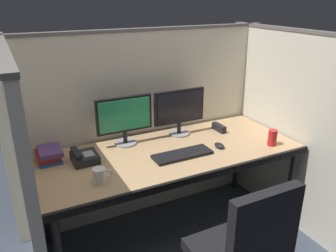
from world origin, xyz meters
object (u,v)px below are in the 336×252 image
(desk_phone, at_px, (84,157))
(book_stack, at_px, (49,154))
(red_stapler, at_px, (219,128))
(keyboard_main, at_px, (182,154))
(coffee_mug, at_px, (100,176))
(soda_can, at_px, (272,138))
(monitor_right, at_px, (179,109))
(computer_mouse, at_px, (219,145))
(desk, at_px, (172,158))
(monitor_left, at_px, (124,117))

(desk_phone, bearing_deg, book_stack, 148.40)
(red_stapler, bearing_deg, desk_phone, -177.49)
(keyboard_main, xyz_separation_m, coffee_mug, (-0.62, -0.09, 0.04))
(keyboard_main, height_order, soda_can, soda_can)
(soda_can, bearing_deg, monitor_right, 136.10)
(coffee_mug, bearing_deg, computer_mouse, 5.54)
(desk, relative_size, red_stapler, 12.67)
(monitor_left, bearing_deg, monitor_right, -1.99)
(monitor_right, xyz_separation_m, book_stack, (-1.02, -0.01, -0.17))
(keyboard_main, relative_size, red_stapler, 2.87)
(computer_mouse, distance_m, book_stack, 1.22)
(keyboard_main, bearing_deg, computer_mouse, -0.28)
(desk_phone, bearing_deg, monitor_right, 9.51)
(monitor_left, xyz_separation_m, desk_phone, (-0.35, -0.15, -0.18))
(book_stack, bearing_deg, monitor_right, 0.40)
(coffee_mug, bearing_deg, desk_phone, 93.70)
(monitor_left, bearing_deg, red_stapler, -7.34)
(monitor_left, height_order, desk_phone, monitor_left)
(book_stack, bearing_deg, red_stapler, -3.32)
(computer_mouse, bearing_deg, keyboard_main, 179.72)
(red_stapler, distance_m, desk_phone, 1.15)
(monitor_left, relative_size, book_stack, 1.89)
(soda_can, bearing_deg, monitor_left, 152.05)
(red_stapler, xyz_separation_m, coffee_mug, (-1.12, -0.37, 0.02))
(monitor_left, xyz_separation_m, red_stapler, (0.79, -0.10, -0.19))
(book_stack, bearing_deg, desk_phone, -31.60)
(monitor_left, xyz_separation_m, computer_mouse, (0.60, -0.38, -0.20))
(monitor_right, height_order, computer_mouse, monitor_right)
(red_stapler, bearing_deg, keyboard_main, -151.23)
(book_stack, bearing_deg, desk, -17.79)
(desk_phone, bearing_deg, computer_mouse, -13.33)
(monitor_left, bearing_deg, soda_can, -27.95)
(monitor_right, relative_size, soda_can, 3.52)
(monitor_left, distance_m, coffee_mug, 0.60)
(monitor_left, xyz_separation_m, book_stack, (-0.56, -0.02, -0.17))
(soda_can, bearing_deg, desk, 162.07)
(monitor_right, bearing_deg, desk, -127.39)
(monitor_right, height_order, desk_phone, monitor_right)
(desk_phone, bearing_deg, red_stapler, 2.51)
(desk, distance_m, coffee_mug, 0.62)
(desk, bearing_deg, red_stapler, 18.77)
(soda_can, height_order, desk_phone, soda_can)
(monitor_left, bearing_deg, desk_phone, -156.81)
(monitor_right, height_order, soda_can, monitor_right)
(keyboard_main, height_order, computer_mouse, computer_mouse)
(computer_mouse, height_order, desk_phone, desk_phone)
(monitor_right, bearing_deg, red_stapler, -14.46)
(red_stapler, bearing_deg, soda_can, -65.38)
(coffee_mug, bearing_deg, soda_can, -2.25)
(monitor_right, relative_size, coffee_mug, 3.41)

